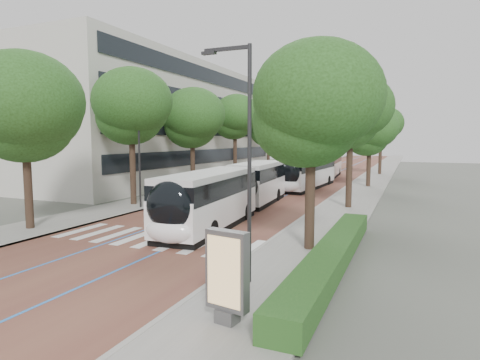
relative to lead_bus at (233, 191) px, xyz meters
name	(u,v)px	position (x,y,z in m)	size (l,w,h in m)	color
ground	(141,244)	(-1.20, -8.10, -1.63)	(160.00, 160.00, 0.00)	#51544C
road	(319,175)	(-1.20, 31.90, -1.62)	(11.00, 140.00, 0.02)	brown
sidewalk_left	(268,173)	(-8.70, 31.90, -1.57)	(4.00, 140.00, 0.12)	gray
sidewalk_right	(376,177)	(6.30, 31.90, -1.57)	(4.00, 140.00, 0.12)	gray
kerb_left	(281,173)	(-6.80, 31.90, -1.57)	(0.20, 140.00, 0.14)	gray
kerb_right	(361,176)	(4.40, 31.90, -1.57)	(0.20, 140.00, 0.14)	gray
zebra_crossing	(157,239)	(-1.00, -7.10, -1.60)	(10.55, 3.60, 0.01)	silver
lane_line_left	(308,175)	(-2.80, 31.90, -1.60)	(0.12, 126.00, 0.01)	blue
lane_line_right	(331,175)	(0.40, 31.90, -1.60)	(0.12, 126.00, 0.01)	blue
office_building	(151,124)	(-20.68, 19.90, 5.37)	(18.11, 40.00, 14.00)	#BAB6AD
hedge	(332,255)	(7.90, -8.10, -1.11)	(1.20, 14.00, 0.80)	#1A4819
streetlight_near	(245,145)	(5.42, -11.10, 3.19)	(1.82, 0.20, 8.00)	#2A2A2C
streetlight_far	(350,141)	(5.42, 13.90, 3.19)	(1.82, 0.20, 8.00)	#2A2A2C
lamp_post_left	(139,152)	(-7.30, -0.10, 2.49)	(0.14, 0.14, 8.00)	#2A2A2C
trees_left	(215,123)	(-8.70, 14.79, 5.13)	(6.17, 60.82, 9.66)	black
trees_right	(362,124)	(6.50, 13.18, 4.66)	(5.62, 47.52, 8.97)	black
lead_bus	(233,191)	(0.00, 0.00, 0.00)	(3.76, 18.52, 3.20)	black
bus_queued_0	(307,173)	(0.82, 16.41, 0.00)	(3.31, 12.53, 3.20)	white
bus_queued_1	(327,165)	(0.42, 28.88, 0.00)	(3.28, 12.53, 3.20)	white
ad_panel	(227,275)	(6.22, -14.21, -0.19)	(1.25, 0.55, 2.52)	#59595B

